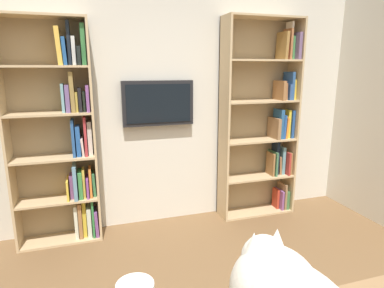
% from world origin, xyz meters
% --- Properties ---
extents(wall_back, '(4.52, 0.06, 2.70)m').
position_xyz_m(wall_back, '(0.00, -2.23, 1.35)').
color(wall_back, silver).
rests_on(wall_back, ground).
extents(bookshelf_left, '(0.86, 0.28, 2.18)m').
position_xyz_m(bookshelf_left, '(-1.16, -2.06, 1.07)').
color(bookshelf_left, tan).
rests_on(bookshelf_left, ground).
extents(bookshelf_right, '(0.76, 0.28, 2.10)m').
position_xyz_m(bookshelf_right, '(0.97, -2.06, 1.02)').
color(bookshelf_right, tan).
rests_on(bookshelf_right, ground).
extents(wall_mounted_tv, '(0.73, 0.07, 0.46)m').
position_xyz_m(wall_mounted_tv, '(0.04, -2.15, 1.31)').
color(wall_mounted_tv, black).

